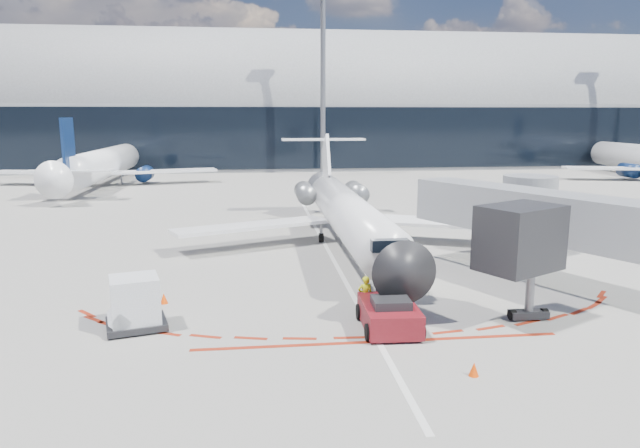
{
  "coord_description": "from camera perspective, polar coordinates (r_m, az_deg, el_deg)",
  "views": [
    {
      "loc": [
        -4.5,
        -31.36,
        8.43
      ],
      "look_at": [
        -0.7,
        1.75,
        2.01
      ],
      "focal_mm": 32.0,
      "sensor_mm": 36.0,
      "label": 1
    }
  ],
  "objects": [
    {
      "name": "apron_stop_bar",
      "position": [
        22.04,
        5.86,
        -11.63
      ],
      "size": [
        14.0,
        0.25,
        0.01
      ],
      "primitive_type": "cube",
      "color": "maroon",
      "rests_on": "ground"
    },
    {
      "name": "apron_centerline",
      "position": [
        34.7,
        1.1,
        -3.15
      ],
      "size": [
        0.25,
        40.0,
        0.01
      ],
      "primitive_type": "cube",
      "color": "silver",
      "rests_on": "ground"
    },
    {
      "name": "ramp_worker",
      "position": [
        24.43,
        4.55,
        -7.17
      ],
      "size": [
        0.64,
        0.43,
        1.73
      ],
      "primitive_type": "imported",
      "rotation": [
        0.0,
        0.0,
        3.11
      ],
      "color": "yellow",
      "rests_on": "ground"
    },
    {
      "name": "regional_jet",
      "position": [
        36.74,
        2.61,
        1.31
      ],
      "size": [
        22.45,
        27.68,
        6.93
      ],
      "color": "white",
      "rests_on": "ground"
    },
    {
      "name": "uld_container",
      "position": [
        23.97,
        -17.99,
        -7.56
      ],
      "size": [
        2.71,
        2.47,
        2.14
      ],
      "rotation": [
        0.0,
        0.0,
        0.27
      ],
      "color": "black",
      "rests_on": "ground"
    },
    {
      "name": "light_mast_centre",
      "position": [
        80.03,
        0.29,
        13.81
      ],
      "size": [
        0.7,
        0.7,
        25.0
      ],
      "primitive_type": "cylinder",
      "color": "slate",
      "rests_on": "ground"
    },
    {
      "name": "terminal_building",
      "position": [
        96.44,
        -3.94,
        10.92
      ],
      "size": [
        150.0,
        24.15,
        24.0
      ],
      "color": "#95979B",
      "rests_on": "ground"
    },
    {
      "name": "bg_airliner_0",
      "position": [
        74.61,
        -20.83,
        7.62
      ],
      "size": [
        31.44,
        33.28,
        10.17
      ],
      "primitive_type": null,
      "color": "white",
      "rests_on": "ground"
    },
    {
      "name": "ground",
      "position": [
        32.79,
        1.57,
        -4.0
      ],
      "size": [
        260.0,
        260.0,
        0.0
      ],
      "primitive_type": "plane",
      "color": "slate",
      "rests_on": "ground"
    },
    {
      "name": "pushback_tug",
      "position": [
        23.11,
        6.93,
        -8.96
      ],
      "size": [
        2.35,
        5.32,
        1.37
      ],
      "rotation": [
        0.0,
        0.0,
        -0.03
      ],
      "color": "#5F0D15",
      "rests_on": "ground"
    },
    {
      "name": "safety_cone_left",
      "position": [
        26.95,
        -15.34,
        -7.18
      ],
      "size": [
        0.36,
        0.36,
        0.49
      ],
      "primitive_type": "cone",
      "color": "#ED4205",
      "rests_on": "ground"
    },
    {
      "name": "safety_cone_right",
      "position": [
        19.88,
        15.14,
        -13.84
      ],
      "size": [
        0.34,
        0.34,
        0.47
      ],
      "primitive_type": "cone",
      "color": "#ED4205",
      "rests_on": "ground"
    },
    {
      "name": "jet_bridge",
      "position": [
        32.21,
        19.91,
        0.55
      ],
      "size": [
        10.03,
        15.2,
        4.9
      ],
      "color": "gray",
      "rests_on": "ground"
    }
  ]
}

